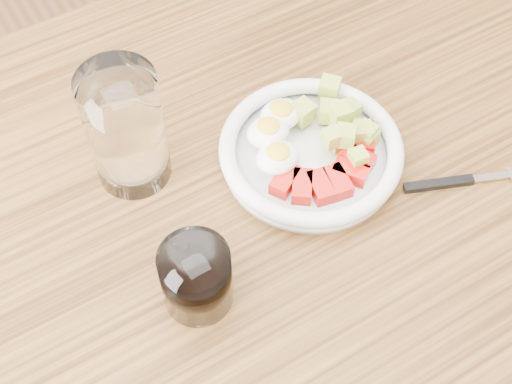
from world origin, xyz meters
The scene contains 5 objects.
dining_table centered at (0.00, 0.00, 0.67)m, with size 1.50×0.90×0.77m.
bowl centered at (0.08, 0.04, 0.79)m, with size 0.23×0.23×0.06m.
fork centered at (0.22, -0.09, 0.77)m, with size 0.17×0.08×0.01m.
water_glass centered at (-0.11, 0.13, 0.85)m, with size 0.09×0.09×0.16m, color white.
coffee_glass centered at (-0.13, -0.06, 0.81)m, with size 0.08×0.08×0.09m.
Camera 1 is at (-0.25, -0.40, 1.49)m, focal length 50.00 mm.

